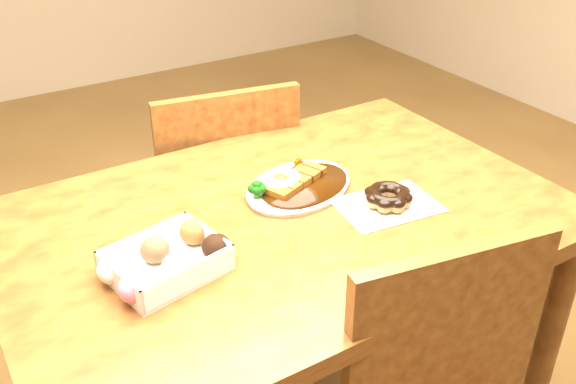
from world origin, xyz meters
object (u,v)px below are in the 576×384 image
donut_box (166,260)px  pon_de_ring (388,197)px  chair_far (221,200)px  katsu_curry_plate (296,185)px  table (285,251)px

donut_box → pon_de_ring: (0.50, -0.03, -0.01)m
donut_box → pon_de_ring: bearing=-3.7°
chair_far → pon_de_ring: (0.11, -0.63, 0.29)m
katsu_curry_plate → donut_box: donut_box is taller
table → pon_de_ring: size_ratio=5.16×
chair_far → table: bearing=89.7°
pon_de_ring → donut_box: bearing=176.3°
katsu_curry_plate → donut_box: size_ratio=1.29×
katsu_curry_plate → pon_de_ring: bearing=-51.2°
pon_de_ring → table: bearing=155.7°
katsu_curry_plate → chair_far: bearing=87.2°
katsu_curry_plate → donut_box: bearing=-160.4°
katsu_curry_plate → pon_de_ring: katsu_curry_plate is taller
table → katsu_curry_plate: bearing=44.1°
chair_far → katsu_curry_plate: (-0.02, -0.46, 0.29)m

